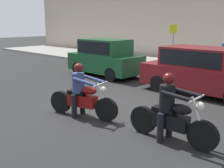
{
  "coord_description": "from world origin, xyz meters",
  "views": [
    {
      "loc": [
        5.73,
        -5.88,
        2.6
      ],
      "look_at": [
        1.0,
        -0.9,
        1.02
      ],
      "focal_mm": 43.17,
      "sensor_mm": 36.0,
      "label": 1
    }
  ],
  "objects_px": {
    "parked_hatchback_forest_green": "(105,57)",
    "pedestrian_bystander": "(224,53)",
    "parked_sedan_maroon": "(202,71)",
    "motorcycle_with_rider_black_leather": "(171,114)",
    "street_sign_post": "(173,41)",
    "motorcycle_with_rider_denim_blue": "(82,95)"
  },
  "relations": [
    {
      "from": "parked_sedan_maroon",
      "to": "motorcycle_with_rider_black_leather",
      "type": "bearing_deg",
      "value": -72.62
    },
    {
      "from": "motorcycle_with_rider_black_leather",
      "to": "parked_sedan_maroon",
      "type": "height_order",
      "value": "parked_sedan_maroon"
    },
    {
      "from": "motorcycle_with_rider_denim_blue",
      "to": "parked_sedan_maroon",
      "type": "xyz_separation_m",
      "value": [
        1.3,
        4.6,
        0.26
      ]
    },
    {
      "from": "parked_sedan_maroon",
      "to": "pedestrian_bystander",
      "type": "height_order",
      "value": "pedestrian_bystander"
    },
    {
      "from": "motorcycle_with_rider_denim_blue",
      "to": "street_sign_post",
      "type": "xyz_separation_m",
      "value": [
        -2.14,
        8.24,
        0.96
      ]
    },
    {
      "from": "parked_sedan_maroon",
      "to": "pedestrian_bystander",
      "type": "relative_size",
      "value": 2.77
    },
    {
      "from": "motorcycle_with_rider_black_leather",
      "to": "pedestrian_bystander",
      "type": "height_order",
      "value": "pedestrian_bystander"
    },
    {
      "from": "street_sign_post",
      "to": "pedestrian_bystander",
      "type": "xyz_separation_m",
      "value": [
        2.47,
        0.86,
        -0.49
      ]
    },
    {
      "from": "street_sign_post",
      "to": "motorcycle_with_rider_black_leather",
      "type": "bearing_deg",
      "value": -58.93
    },
    {
      "from": "parked_hatchback_forest_green",
      "to": "parked_sedan_maroon",
      "type": "xyz_separation_m",
      "value": [
        5.01,
        -0.01,
        -0.05
      ]
    },
    {
      "from": "street_sign_post",
      "to": "pedestrian_bystander",
      "type": "height_order",
      "value": "street_sign_post"
    },
    {
      "from": "motorcycle_with_rider_black_leather",
      "to": "pedestrian_bystander",
      "type": "bearing_deg",
      "value": 104.73
    },
    {
      "from": "parked_hatchback_forest_green",
      "to": "pedestrian_bystander",
      "type": "xyz_separation_m",
      "value": [
        4.04,
        4.49,
        0.16
      ]
    },
    {
      "from": "street_sign_post",
      "to": "pedestrian_bystander",
      "type": "bearing_deg",
      "value": 19.23
    },
    {
      "from": "pedestrian_bystander",
      "to": "street_sign_post",
      "type": "bearing_deg",
      "value": -160.77
    },
    {
      "from": "motorcycle_with_rider_black_leather",
      "to": "parked_hatchback_forest_green",
      "type": "height_order",
      "value": "parked_hatchback_forest_green"
    },
    {
      "from": "parked_hatchback_forest_green",
      "to": "parked_sedan_maroon",
      "type": "bearing_deg",
      "value": -0.17
    },
    {
      "from": "street_sign_post",
      "to": "motorcycle_with_rider_denim_blue",
      "type": "bearing_deg",
      "value": -75.45
    },
    {
      "from": "motorcycle_with_rider_denim_blue",
      "to": "street_sign_post",
      "type": "height_order",
      "value": "street_sign_post"
    },
    {
      "from": "parked_hatchback_forest_green",
      "to": "pedestrian_bystander",
      "type": "distance_m",
      "value": 6.04
    },
    {
      "from": "motorcycle_with_rider_black_leather",
      "to": "street_sign_post",
      "type": "bearing_deg",
      "value": 121.07
    },
    {
      "from": "motorcycle_with_rider_black_leather",
      "to": "parked_hatchback_forest_green",
      "type": "relative_size",
      "value": 0.57
    }
  ]
}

